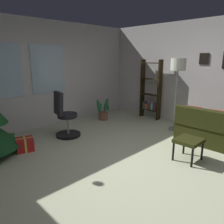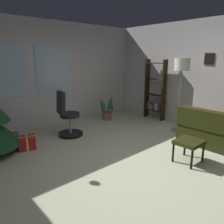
# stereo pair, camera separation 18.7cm
# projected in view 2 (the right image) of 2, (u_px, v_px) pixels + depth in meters

# --- Properties ---
(ground_plane) EXTENTS (5.57, 6.09, 0.10)m
(ground_plane) POSITION_uv_depth(u_px,v_px,m) (135.00, 169.00, 3.62)
(ground_plane) COLOR beige
(wall_back_with_windows) EXTENTS (5.57, 0.12, 2.66)m
(wall_back_with_windows) POSITION_uv_depth(u_px,v_px,m) (46.00, 74.00, 5.50)
(wall_back_with_windows) COLOR silver
(wall_back_with_windows) RESTS_ON ground_plane
(wall_right_with_frames) EXTENTS (0.12, 6.09, 2.66)m
(wall_right_with_frames) POSITION_uv_depth(u_px,v_px,m) (218.00, 76.00, 5.10)
(wall_right_with_frames) COLOR silver
(wall_right_with_frames) RESTS_ON ground_plane
(footstool) EXTENTS (0.44, 0.41, 0.39)m
(footstool) POSITION_uv_depth(u_px,v_px,m) (189.00, 144.00, 3.68)
(footstool) COLOR black
(footstool) RESTS_ON ground_plane
(gift_box_red) EXTENTS (0.38, 0.37, 0.26)m
(gift_box_red) POSITION_uv_depth(u_px,v_px,m) (27.00, 143.00, 4.26)
(gift_box_red) COLOR red
(gift_box_red) RESTS_ON ground_plane
(gift_box_green) EXTENTS (0.32, 0.38, 0.18)m
(gift_box_green) POSITION_uv_depth(u_px,v_px,m) (12.00, 138.00, 4.62)
(gift_box_green) COLOR #1E722D
(gift_box_green) RESTS_ON ground_plane
(office_chair) EXTENTS (0.56, 0.56, 1.04)m
(office_chair) POSITION_uv_depth(u_px,v_px,m) (68.00, 118.00, 4.90)
(office_chair) COLOR black
(office_chair) RESTS_ON ground_plane
(bookshelf) EXTENTS (0.18, 0.64, 1.70)m
(bookshelf) POSITION_uv_depth(u_px,v_px,m) (155.00, 93.00, 6.23)
(bookshelf) COLOR black
(bookshelf) RESTS_ON ground_plane
(floor_lamp) EXTENTS (0.35, 0.35, 1.74)m
(floor_lamp) POSITION_uv_depth(u_px,v_px,m) (182.00, 70.00, 4.99)
(floor_lamp) COLOR slate
(floor_lamp) RESTS_ON ground_plane
(potted_plant) EXTENTS (0.48, 0.31, 0.63)m
(potted_plant) POSITION_uv_depth(u_px,v_px,m) (107.00, 111.00, 6.25)
(potted_plant) COLOR brown
(potted_plant) RESTS_ON ground_plane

